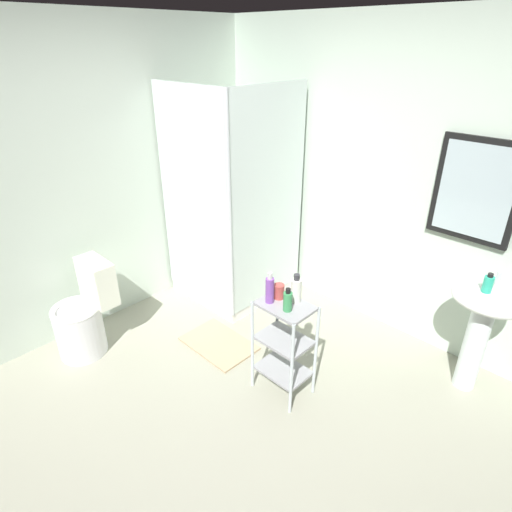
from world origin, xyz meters
TOP-DOWN VIEW (x-y plane):
  - ground_plane at (0.00, 0.00)m, footprint 4.20×4.20m
  - wall_back at (0.01, 1.85)m, footprint 4.20×0.14m
  - wall_left at (-1.85, 0.00)m, footprint 0.10×4.20m
  - shower_stall at (-1.23, 1.19)m, footprint 0.92×0.92m
  - pedestal_sink at (0.90, 1.52)m, footprint 0.46×0.37m
  - sink_faucet at (0.90, 1.64)m, footprint 0.03×0.03m
  - toilet at (-1.48, -0.22)m, footprint 0.37×0.49m
  - storage_cart at (-0.04, 0.54)m, footprint 0.38×0.28m
  - hand_soap_bottle at (0.88, 1.50)m, footprint 0.06×0.06m
  - body_wash_bottle_green at (0.01, 0.51)m, footprint 0.06×0.06m
  - lotion_bottle_white at (-0.02, 0.63)m, footprint 0.07×0.07m
  - conditioner_bottle_purple at (-0.13, 0.50)m, footprint 0.06×0.06m
  - rinse_cup at (-0.12, 0.58)m, footprint 0.07×0.07m
  - bath_mat at (-0.75, 0.55)m, footprint 0.60×0.40m

SIDE VIEW (x-z plane):
  - ground_plane at x=0.00m, z-range -0.02..0.00m
  - bath_mat at x=-0.75m, z-range 0.00..0.02m
  - toilet at x=-1.48m, z-range -0.07..0.69m
  - storage_cart at x=-0.04m, z-range 0.07..0.81m
  - shower_stall at x=-1.23m, z-range -0.54..1.46m
  - pedestal_sink at x=0.90m, z-range 0.17..0.98m
  - rinse_cup at x=-0.12m, z-range 0.74..0.84m
  - body_wash_bottle_green at x=0.01m, z-range 0.73..0.89m
  - lotion_bottle_white at x=-0.02m, z-range 0.73..0.93m
  - conditioner_bottle_purple at x=-0.13m, z-range 0.73..0.95m
  - sink_faucet at x=0.90m, z-range 0.81..0.91m
  - hand_soap_bottle at x=0.88m, z-range 0.80..0.94m
  - wall_left at x=-1.85m, z-range 0.00..2.50m
  - wall_back at x=0.01m, z-range 0.00..2.50m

